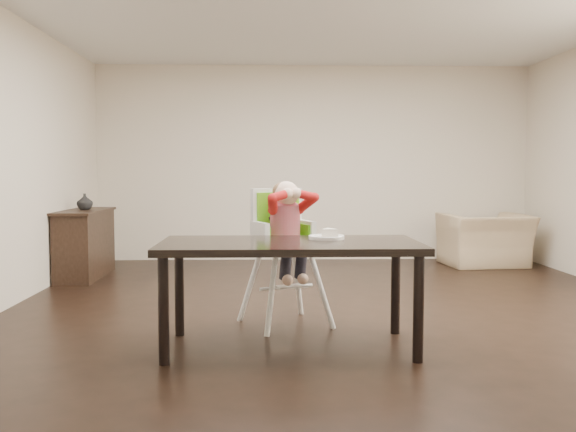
# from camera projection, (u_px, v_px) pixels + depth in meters

# --- Properties ---
(ground) EXTENTS (7.00, 7.00, 0.00)m
(ground) POSITION_uv_depth(u_px,v_px,m) (343.00, 315.00, 5.55)
(ground) COLOR black
(ground) RESTS_ON ground
(room_walls) EXTENTS (6.02, 7.02, 2.71)m
(room_walls) POSITION_uv_depth(u_px,v_px,m) (344.00, 98.00, 5.42)
(room_walls) COLOR beige
(room_walls) RESTS_ON ground
(dining_table) EXTENTS (1.80, 0.90, 0.75)m
(dining_table) POSITION_uv_depth(u_px,v_px,m) (290.00, 253.00, 4.46)
(dining_table) COLOR black
(dining_table) RESTS_ON ground
(high_chair) EXTENTS (0.64, 0.64, 1.16)m
(high_chair) POSITION_uv_depth(u_px,v_px,m) (284.00, 224.00, 5.16)
(high_chair) COLOR white
(high_chair) RESTS_ON ground
(plate) EXTENTS (0.34, 0.34, 0.07)m
(plate) POSITION_uv_depth(u_px,v_px,m) (327.00, 235.00, 4.63)
(plate) COLOR white
(plate) RESTS_ON dining_table
(armchair) EXTENTS (1.10, 0.77, 0.91)m
(armchair) POSITION_uv_depth(u_px,v_px,m) (485.00, 231.00, 8.38)
(armchair) COLOR tan
(armchair) RESTS_ON ground
(sideboard) EXTENTS (0.44, 1.26, 0.79)m
(sideboard) POSITION_uv_depth(u_px,v_px,m) (85.00, 243.00, 7.48)
(sideboard) COLOR black
(sideboard) RESTS_ON ground
(vase) EXTENTS (0.21, 0.22, 0.18)m
(vase) POSITION_uv_depth(u_px,v_px,m) (85.00, 202.00, 7.47)
(vase) COLOR #99999E
(vase) RESTS_ON sideboard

